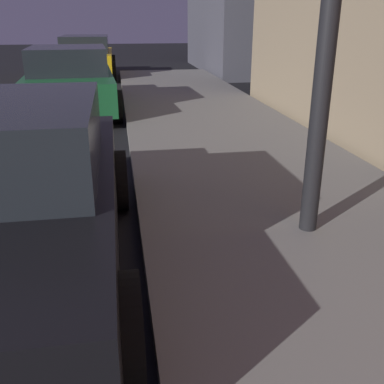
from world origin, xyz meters
The scene contains 2 objects.
car_green centered at (2.85, 10.86, 0.70)m, with size 2.21×4.34×1.43m.
car_yellow_cab centered at (2.85, 17.46, 0.72)m, with size 2.02×4.56×1.43m.
Camera 1 is at (3.86, 0.54, 2.00)m, focal length 41.62 mm.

